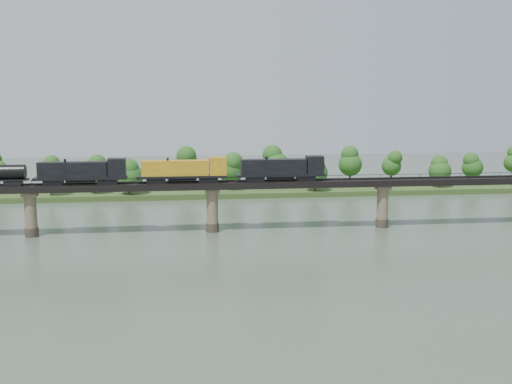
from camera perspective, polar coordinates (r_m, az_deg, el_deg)
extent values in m
plane|color=#3D4D3D|center=(118.28, -3.09, -6.70)|extent=(400.00, 400.00, 0.00)
cube|color=#304A1D|center=(201.17, -4.73, 0.11)|extent=(300.00, 24.00, 1.60)
cylinder|color=#473A2D|center=(150.49, -19.30, -3.37)|extent=(3.00, 3.00, 2.00)
cylinder|color=#867558|center=(149.62, -19.39, -1.69)|extent=(2.60, 2.60, 9.00)
cube|color=#867558|center=(148.95, -19.47, -0.18)|extent=(3.20, 3.20, 1.00)
cylinder|color=#473A2D|center=(147.11, -3.88, -3.15)|extent=(3.00, 3.00, 2.00)
cylinder|color=#867558|center=(146.22, -3.90, -1.43)|extent=(2.60, 2.60, 9.00)
cube|color=#867558|center=(145.54, -3.92, 0.12)|extent=(3.20, 3.20, 1.00)
cylinder|color=#473A2D|center=(154.38, 11.13, -2.72)|extent=(3.00, 3.00, 2.00)
cylinder|color=#867558|center=(153.53, 11.18, -1.08)|extent=(2.60, 2.60, 9.00)
cube|color=#867558|center=(152.89, 11.22, 0.40)|extent=(3.20, 3.20, 1.00)
cube|color=black|center=(145.35, -3.93, 0.61)|extent=(220.00, 5.00, 1.50)
cube|color=black|center=(144.48, -3.91, 0.89)|extent=(220.00, 0.12, 0.16)
cube|color=black|center=(145.97, -3.94, 0.97)|extent=(220.00, 0.12, 0.16)
cube|color=black|center=(142.77, -3.88, 1.04)|extent=(220.00, 0.10, 0.10)
cube|color=black|center=(147.51, -3.98, 1.30)|extent=(220.00, 0.10, 0.10)
cube|color=black|center=(142.82, -3.88, 0.90)|extent=(0.08, 0.08, 0.70)
cube|color=black|center=(147.56, -3.98, 1.16)|extent=(0.08, 0.08, 0.70)
cylinder|color=#382619|center=(195.59, -17.75, 0.20)|extent=(0.70, 0.70, 3.51)
sphere|color=#1D4E16|center=(194.95, -17.82, 1.56)|extent=(6.31, 6.31, 6.31)
sphere|color=#1D4E16|center=(194.61, -17.86, 2.41)|extent=(4.73, 4.73, 4.73)
cylinder|color=#382619|center=(196.14, -14.12, 0.36)|extent=(0.70, 0.70, 3.34)
sphere|color=#1D4E16|center=(195.53, -14.17, 1.65)|extent=(7.18, 7.18, 7.18)
sphere|color=#1D4E16|center=(195.20, -14.20, 2.46)|extent=(5.39, 5.39, 5.39)
cylinder|color=#382619|center=(192.49, -11.19, 0.22)|extent=(0.70, 0.70, 2.83)
sphere|color=#1D4E16|center=(191.96, -11.23, 1.33)|extent=(8.26, 8.26, 8.26)
sphere|color=#1D4E16|center=(191.66, -11.25, 2.03)|extent=(6.19, 6.19, 6.19)
cylinder|color=#382619|center=(198.33, -6.17, 0.77)|extent=(0.70, 0.70, 3.96)
sphere|color=#1D4E16|center=(197.63, -6.20, 2.29)|extent=(8.07, 8.07, 8.07)
sphere|color=#1D4E16|center=(197.27, -6.21, 3.24)|extent=(6.05, 6.05, 6.05)
cylinder|color=#382619|center=(197.49, -2.22, 0.68)|extent=(0.70, 0.70, 3.27)
sphere|color=#1D4E16|center=(196.90, -2.23, 1.93)|extent=(8.03, 8.03, 8.03)
sphere|color=#1D4E16|center=(196.58, -2.24, 2.72)|extent=(6.02, 6.02, 6.02)
cylinder|color=#382619|center=(200.23, 1.78, 0.89)|extent=(0.70, 0.70, 3.92)
sphere|color=#1D4E16|center=(199.55, 1.79, 2.38)|extent=(8.29, 8.29, 8.29)
sphere|color=#1D4E16|center=(199.19, 1.79, 3.31)|extent=(6.21, 6.21, 6.21)
cylinder|color=#382619|center=(195.49, 5.26, 0.52)|extent=(0.70, 0.70, 3.02)
sphere|color=#1D4E16|center=(194.93, 5.28, 1.70)|extent=(7.74, 7.74, 7.74)
sphere|color=#1D4E16|center=(194.62, 5.29, 2.43)|extent=(5.80, 5.80, 5.80)
cylinder|color=#382619|center=(206.90, 8.34, 1.05)|extent=(0.70, 0.70, 3.80)
sphere|color=#1D4E16|center=(206.26, 8.37, 2.44)|extent=(7.47, 7.47, 7.47)
sphere|color=#1D4E16|center=(205.92, 8.39, 3.32)|extent=(5.60, 5.60, 5.60)
cylinder|color=#382619|center=(211.14, 11.90, 1.05)|extent=(0.70, 0.70, 3.38)
sphere|color=#1D4E16|center=(210.57, 11.94, 2.27)|extent=(6.23, 6.23, 6.23)
sphere|color=#1D4E16|center=(210.26, 11.97, 3.03)|extent=(4.67, 4.67, 4.67)
cylinder|color=#382619|center=(210.68, 15.99, 0.80)|extent=(0.70, 0.70, 2.77)
sphere|color=#1D4E16|center=(210.20, 16.03, 1.79)|extent=(7.04, 7.04, 7.04)
sphere|color=#1D4E16|center=(209.93, 16.06, 2.42)|extent=(5.28, 5.28, 5.28)
cylinder|color=#382619|center=(220.78, 18.64, 1.06)|extent=(0.70, 0.70, 2.94)
sphere|color=#1D4E16|center=(220.29, 18.69, 2.07)|extent=(6.73, 6.73, 6.73)
sphere|color=#1D4E16|center=(220.02, 18.73, 2.70)|extent=(5.05, 5.05, 5.05)
cylinder|color=#382619|center=(223.18, 21.84, 1.09)|extent=(0.70, 0.70, 3.94)
cube|color=black|center=(147.82, 4.41, 1.27)|extent=(4.25, 2.55, 1.17)
cube|color=black|center=(145.98, -0.09, 1.19)|extent=(4.25, 2.55, 1.17)
cube|color=black|center=(146.69, 2.18, 1.52)|extent=(20.18, 3.19, 0.53)
cube|color=black|center=(146.20, 1.57, 2.27)|extent=(14.87, 2.87, 3.40)
cube|color=black|center=(147.87, 5.24, 2.44)|extent=(3.82, 3.19, 4.04)
cylinder|color=black|center=(146.77, 2.18, 1.29)|extent=(6.37, 1.49, 1.49)
cube|color=black|center=(145.12, -4.26, 1.12)|extent=(4.25, 2.55, 1.17)
cube|color=black|center=(145.05, -8.87, 1.03)|extent=(4.25, 2.55, 1.17)
cube|color=black|center=(144.87, -6.57, 1.37)|extent=(20.18, 3.19, 0.53)
cube|color=gold|center=(144.62, -7.21, 2.13)|extent=(14.87, 2.87, 3.40)
cube|color=gold|center=(144.84, -3.43, 2.32)|extent=(3.82, 3.19, 4.04)
cylinder|color=black|center=(144.94, -6.56, 1.14)|extent=(6.37, 1.49, 1.49)
cube|color=black|center=(145.81, -13.04, 0.95)|extent=(4.25, 2.55, 1.17)
cube|color=black|center=(147.53, -17.56, 0.85)|extent=(4.25, 2.55, 1.17)
cube|color=black|center=(146.46, -15.33, 1.19)|extent=(20.18, 3.19, 0.53)
cube|color=black|center=(146.45, -15.98, 1.93)|extent=(14.87, 2.87, 3.40)
cube|color=black|center=(145.21, -12.25, 2.15)|extent=(3.82, 3.19, 4.04)
cylinder|color=black|center=(146.53, -15.32, 0.96)|extent=(6.37, 1.49, 1.49)
cube|color=black|center=(149.34, -20.76, 0.78)|extent=(3.72, 2.34, 1.17)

